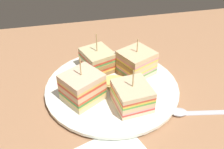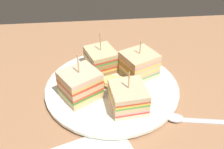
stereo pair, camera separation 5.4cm
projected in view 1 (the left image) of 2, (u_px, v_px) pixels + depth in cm
name	position (u px, v px, depth cm)	size (l,w,h in cm)	color
ground_plane	(112.00, 93.00, 57.21)	(121.79, 76.84, 1.80)	#A5744F
plate	(112.00, 87.00, 56.22)	(29.53, 29.53, 1.31)	white
sandwich_wedge_0	(82.00, 87.00, 50.56)	(9.64, 9.39, 10.28)	beige
sandwich_wedge_1	(132.00, 96.00, 49.43)	(7.47, 7.98, 8.49)	beige
sandwich_wedge_2	(136.00, 63.00, 58.16)	(9.46, 9.20, 9.01)	beige
sandwich_wedge_3	(97.00, 60.00, 59.75)	(8.32, 8.94, 9.38)	beige
chip_pile	(114.00, 81.00, 55.67)	(7.11, 6.13, 1.72)	#E8C86D
spoon	(190.00, 112.00, 50.39)	(14.80, 4.43, 1.00)	silver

